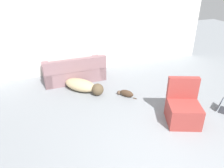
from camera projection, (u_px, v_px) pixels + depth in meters
The scene contains 6 objects.
wall_back at pixel (96, 29), 6.66m from camera, with size 7.57×0.06×2.59m.
couch at pixel (74, 72), 6.35m from camera, with size 1.74×0.82×0.75m.
dog at pixel (83, 86), 5.78m from camera, with size 1.07×1.16×0.31m.
cat at pixel (126, 93), 5.56m from camera, with size 0.40×0.46×0.18m.
laptop_open at pixel (222, 107), 5.00m from camera, with size 0.43×0.43×0.26m.
side_chair at pixel (183, 109), 4.54m from camera, with size 0.84×0.85×0.92m.
Camera 1 is at (-1.86, -2.00, 2.83)m, focal length 35.00 mm.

